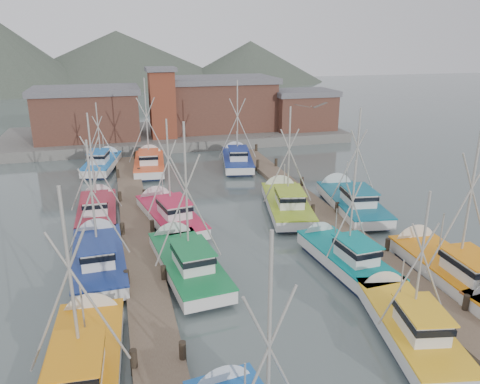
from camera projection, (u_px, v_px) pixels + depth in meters
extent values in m
plane|color=#455250|center=(256.00, 257.00, 29.45)|extent=(260.00, 260.00, 0.00)
cube|color=brown|center=(139.00, 241.00, 31.30)|extent=(2.20, 46.00, 0.40)
cylinder|color=black|center=(134.00, 366.00, 19.07)|extent=(0.30, 0.30, 1.50)
cylinder|color=black|center=(127.00, 283.00, 25.48)|extent=(0.30, 0.30, 1.50)
cylinder|color=black|center=(123.00, 233.00, 31.89)|extent=(0.30, 0.30, 1.50)
cylinder|color=black|center=(120.00, 200.00, 38.30)|extent=(0.30, 0.30, 1.50)
cylinder|color=black|center=(118.00, 177.00, 44.70)|extent=(0.30, 0.30, 1.50)
cylinder|color=black|center=(117.00, 159.00, 51.11)|extent=(0.30, 0.30, 1.50)
cylinder|color=black|center=(183.00, 357.00, 19.57)|extent=(0.30, 0.30, 1.50)
cylinder|color=black|center=(164.00, 278.00, 25.98)|extent=(0.30, 0.30, 1.50)
cylinder|color=black|center=(153.00, 230.00, 32.39)|extent=(0.30, 0.30, 1.50)
cylinder|color=black|center=(145.00, 198.00, 38.79)|extent=(0.30, 0.30, 1.50)
cylinder|color=black|center=(139.00, 175.00, 45.20)|extent=(0.30, 0.30, 1.50)
cylinder|color=black|center=(135.00, 158.00, 51.61)|extent=(0.30, 0.30, 1.50)
cube|color=brown|center=(330.00, 221.00, 34.79)|extent=(2.20, 46.00, 0.40)
cylinder|color=black|center=(430.00, 315.00, 22.56)|extent=(0.30, 0.30, 1.50)
cylinder|color=black|center=(358.00, 253.00, 28.97)|extent=(0.30, 0.30, 1.50)
cylinder|color=black|center=(313.00, 214.00, 35.38)|extent=(0.30, 0.30, 1.50)
cylinder|color=black|center=(281.00, 187.00, 41.79)|extent=(0.30, 0.30, 1.50)
cylinder|color=black|center=(258.00, 167.00, 48.19)|extent=(0.30, 0.30, 1.50)
cylinder|color=black|center=(240.00, 152.00, 54.60)|extent=(0.30, 0.30, 1.50)
cylinder|color=black|center=(465.00, 309.00, 23.06)|extent=(0.30, 0.30, 1.50)
cylinder|color=black|center=(387.00, 250.00, 29.47)|extent=(0.30, 0.30, 1.50)
cylinder|color=black|center=(337.00, 212.00, 35.88)|extent=(0.30, 0.30, 1.50)
cylinder|color=black|center=(302.00, 185.00, 42.28)|extent=(0.30, 0.30, 1.50)
cylinder|color=black|center=(276.00, 166.00, 48.69)|extent=(0.30, 0.30, 1.50)
cylinder|color=black|center=(256.00, 151.00, 55.10)|extent=(0.30, 0.30, 1.50)
cube|color=slate|center=(176.00, 135.00, 63.13)|extent=(44.00, 16.00, 1.20)
cube|color=brown|center=(88.00, 116.00, 57.50)|extent=(12.00, 8.00, 5.50)
cube|color=slate|center=(85.00, 90.00, 56.52)|extent=(12.72, 8.48, 0.70)
cube|color=brown|center=(219.00, 106.00, 63.46)|extent=(14.00, 9.00, 6.20)
cube|color=slate|center=(218.00, 80.00, 62.37)|extent=(14.84, 9.54, 0.70)
cube|color=brown|center=(302.00, 112.00, 63.72)|extent=(8.00, 6.00, 4.50)
cube|color=slate|center=(303.00, 93.00, 62.90)|extent=(8.48, 6.36, 0.70)
cube|color=brown|center=(162.00, 105.00, 57.52)|extent=(3.00, 3.00, 8.00)
cube|color=slate|center=(161.00, 70.00, 56.18)|extent=(3.60, 3.60, 0.50)
cone|color=#4A5446|center=(120.00, 81.00, 147.22)|extent=(140.00, 140.00, 30.00)
cone|color=#4A5446|center=(250.00, 81.00, 148.04)|extent=(90.00, 90.00, 24.00)
cylinder|color=#A29E94|center=(269.00, 356.00, 12.85)|extent=(0.13, 0.13, 7.51)
cylinder|color=#A29E94|center=(284.00, 377.00, 13.32)|extent=(2.66, 0.45, 5.87)
cube|color=#101A37|center=(408.00, 340.00, 21.35)|extent=(3.50, 7.16, 0.70)
cube|color=silver|center=(410.00, 327.00, 21.14)|extent=(3.98, 8.13, 0.80)
cube|color=yellow|center=(411.00, 320.00, 21.02)|extent=(4.07, 8.23, 0.10)
cone|color=silver|center=(379.00, 287.00, 24.88)|extent=(2.60, 1.55, 2.44)
cube|color=silver|center=(422.00, 321.00, 19.96)|extent=(1.99, 2.60, 1.10)
cube|color=black|center=(422.00, 317.00, 19.89)|extent=(2.14, 2.84, 0.28)
cube|color=yellow|center=(424.00, 309.00, 19.77)|extent=(2.27, 3.02, 0.07)
cylinder|color=#A29E94|center=(421.00, 260.00, 19.90)|extent=(0.13, 0.13, 6.16)
cylinder|color=#A29E94|center=(408.00, 275.00, 20.09)|extent=(2.18, 0.50, 4.81)
cylinder|color=#A29E94|center=(430.00, 274.00, 20.16)|extent=(2.18, 0.50, 4.81)
cylinder|color=#A29E94|center=(402.00, 281.00, 21.97)|extent=(0.07, 0.07, 2.17)
cube|color=#101A37|center=(85.00, 382.00, 18.71)|extent=(2.97, 7.80, 0.70)
cube|color=silver|center=(83.00, 369.00, 18.50)|extent=(3.37, 8.86, 0.80)
cube|color=orange|center=(82.00, 361.00, 18.38)|extent=(3.46, 8.96, 0.10)
cone|color=silver|center=(93.00, 312.00, 22.60)|extent=(2.78, 1.27, 2.72)
cube|color=silver|center=(77.00, 366.00, 17.23)|extent=(1.91, 2.72, 1.10)
cube|color=black|center=(76.00, 361.00, 17.16)|extent=(2.04, 2.98, 0.28)
cube|color=orange|center=(75.00, 353.00, 17.05)|extent=(2.17, 3.16, 0.07)
cylinder|color=#A29E94|center=(71.00, 281.00, 17.07)|extent=(0.14, 0.14, 7.28)
cylinder|color=#A29E94|center=(56.00, 303.00, 17.22)|extent=(2.61, 0.26, 5.69)
cylinder|color=#A29E94|center=(90.00, 299.00, 17.45)|extent=(2.61, 0.26, 5.69)
cylinder|color=#A29E94|center=(83.00, 312.00, 19.45)|extent=(0.08, 0.08, 2.61)
cone|color=silver|center=(479.00, 296.00, 23.99)|extent=(2.71, 1.42, 2.59)
cube|color=#101A37|center=(189.00, 274.00, 27.20)|extent=(3.29, 7.85, 0.70)
cube|color=silver|center=(188.00, 264.00, 27.00)|extent=(3.74, 8.92, 0.80)
cube|color=#13793C|center=(188.00, 259.00, 26.88)|extent=(3.84, 9.02, 0.10)
cone|color=silver|center=(171.00, 238.00, 30.87)|extent=(2.81, 1.39, 2.71)
cube|color=silver|center=(193.00, 257.00, 25.78)|extent=(2.02, 2.77, 1.10)
cube|color=black|center=(193.00, 253.00, 25.71)|extent=(2.16, 3.05, 0.28)
cube|color=#13793C|center=(192.00, 247.00, 25.59)|extent=(2.29, 3.23, 0.07)
cylinder|color=#A29E94|center=(186.00, 194.00, 25.47)|extent=(0.13, 0.13, 7.93)
cylinder|color=#A29E94|center=(177.00, 211.00, 25.57)|extent=(2.82, 0.40, 6.19)
cylinder|color=#A29E94|center=(197.00, 209.00, 25.95)|extent=(2.82, 0.40, 6.19)
cylinder|color=#A29E94|center=(180.00, 229.00, 27.87)|extent=(0.08, 0.08, 2.42)
cube|color=#101A37|center=(346.00, 269.00, 27.86)|extent=(2.78, 7.06, 0.70)
cube|color=silver|center=(347.00, 259.00, 27.65)|extent=(3.16, 8.02, 0.80)
cube|color=#038282|center=(347.00, 253.00, 27.53)|extent=(3.24, 8.11, 0.10)
cone|color=silver|center=(315.00, 236.00, 31.20)|extent=(2.53, 1.29, 2.45)
cube|color=silver|center=(357.00, 251.00, 26.51)|extent=(1.76, 2.47, 1.10)
cube|color=black|center=(357.00, 247.00, 26.44)|extent=(1.88, 2.71, 0.28)
cube|color=#038282|center=(358.00, 242.00, 26.32)|extent=(2.00, 2.88, 0.07)
cylinder|color=#A29E94|center=(352.00, 209.00, 26.49)|extent=(0.12, 0.12, 5.66)
cylinder|color=#A29E94|center=(344.00, 221.00, 26.54)|extent=(2.03, 0.24, 4.43)
cylinder|color=#A29E94|center=(359.00, 219.00, 26.86)|extent=(2.03, 0.24, 4.43)
cylinder|color=#A29E94|center=(336.00, 225.00, 28.41)|extent=(0.07, 0.07, 2.19)
cube|color=#101A37|center=(100.00, 270.00, 27.72)|extent=(2.77, 7.73, 0.70)
cube|color=silver|center=(99.00, 260.00, 27.51)|extent=(3.15, 8.79, 0.80)
cube|color=navy|center=(98.00, 254.00, 27.39)|extent=(3.23, 8.88, 0.10)
cone|color=silver|center=(97.00, 234.00, 31.50)|extent=(2.75, 1.20, 2.71)
cube|color=silver|center=(98.00, 253.00, 26.27)|extent=(1.85, 2.67, 1.10)
cube|color=black|center=(97.00, 249.00, 26.20)|extent=(1.97, 2.93, 0.28)
cube|color=navy|center=(97.00, 243.00, 26.08)|extent=(2.09, 3.11, 0.07)
cylinder|color=#A29E94|center=(92.00, 200.00, 26.15)|extent=(0.14, 0.14, 6.84)
cylinder|color=#A29E94|center=(83.00, 214.00, 26.24)|extent=(2.46, 0.19, 5.35)
cylinder|color=#A29E94|center=(105.00, 212.00, 26.57)|extent=(2.46, 0.19, 5.35)
cylinder|color=#A29E94|center=(96.00, 225.00, 28.43)|extent=(0.08, 0.08, 2.61)
cube|color=#101A37|center=(454.00, 283.00, 26.25)|extent=(2.96, 8.12, 0.70)
cube|color=silver|center=(455.00, 273.00, 26.05)|extent=(3.36, 9.23, 0.80)
cube|color=orange|center=(456.00, 267.00, 25.93)|extent=(3.46, 9.32, 0.10)
cone|color=silver|center=(409.00, 242.00, 30.31)|extent=(2.92, 1.22, 2.88)
cube|color=silver|center=(471.00, 266.00, 24.73)|extent=(1.97, 2.81, 1.10)
cube|color=black|center=(472.00, 262.00, 24.66)|extent=(2.10, 3.08, 0.28)
cube|color=orange|center=(473.00, 256.00, 24.55)|extent=(2.23, 3.27, 0.07)
cylinder|color=#A29E94|center=(471.00, 195.00, 24.41)|extent=(0.14, 0.14, 8.48)
cylinder|color=#A29E94|center=(458.00, 214.00, 24.60)|extent=(3.03, 0.22, 6.63)
cylinder|color=#A29E94|center=(478.00, 212.00, 24.86)|extent=(3.03, 0.22, 6.63)
cylinder|color=#A29E94|center=(441.00, 235.00, 27.06)|extent=(0.08, 0.08, 2.67)
cube|color=#101A37|center=(171.00, 224.00, 34.56)|extent=(3.88, 7.98, 0.70)
cube|color=silver|center=(170.00, 216.00, 34.36)|extent=(4.41, 9.07, 0.80)
cube|color=#C81A40|center=(170.00, 211.00, 34.24)|extent=(4.51, 9.17, 0.10)
cone|color=silver|center=(154.00, 200.00, 38.11)|extent=(2.87, 1.59, 2.72)
cube|color=silver|center=(174.00, 208.00, 33.17)|extent=(2.21, 2.89, 1.10)
cube|color=black|center=(174.00, 205.00, 33.10)|extent=(2.37, 3.17, 0.28)
cube|color=#C81A40|center=(174.00, 200.00, 32.98)|extent=(2.52, 3.36, 0.07)
cylinder|color=#A29E94|center=(169.00, 167.00, 33.02)|extent=(0.14, 0.14, 6.77)
cylinder|color=#A29E94|center=(162.00, 178.00, 33.03)|extent=(2.40, 0.54, 5.29)
cylinder|color=#A29E94|center=(177.00, 176.00, 33.50)|extent=(2.40, 0.54, 5.29)
cylinder|color=#A29E94|center=(163.00, 189.00, 35.19)|extent=(0.08, 0.08, 2.43)
cube|color=#101A37|center=(287.00, 212.00, 36.84)|extent=(4.11, 8.28, 0.70)
cube|color=silver|center=(287.00, 205.00, 36.63)|extent=(4.67, 9.41, 0.80)
cube|color=#9DBE25|center=(287.00, 200.00, 36.51)|extent=(4.78, 9.51, 0.10)
cone|color=silver|center=(279.00, 189.00, 40.94)|extent=(2.98, 1.64, 2.81)
cube|color=silver|center=(290.00, 198.00, 35.31)|extent=(2.32, 3.01, 1.10)
cube|color=black|center=(290.00, 195.00, 35.24)|extent=(2.49, 3.30, 0.28)
cube|color=#9DBE25|center=(290.00, 190.00, 35.12)|extent=(2.64, 3.50, 0.07)
cylinder|color=#A29E94|center=(289.00, 155.00, 35.18)|extent=(0.15, 0.15, 7.28)
cylinder|color=#A29E94|center=(281.00, 166.00, 35.42)|extent=(2.57, 0.61, 5.69)
cylinder|color=#A29E94|center=(296.00, 166.00, 35.49)|extent=(2.57, 0.61, 5.69)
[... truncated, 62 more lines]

